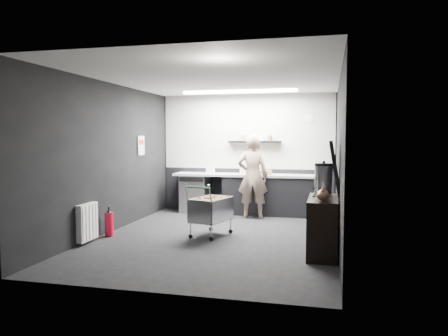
# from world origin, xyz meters

# --- Properties ---
(floor) EXTENTS (5.50, 5.50, 0.00)m
(floor) POSITION_xyz_m (0.00, 0.00, 0.00)
(floor) COLOR black
(floor) RESTS_ON ground
(ceiling) EXTENTS (5.50, 5.50, 0.00)m
(ceiling) POSITION_xyz_m (0.00, 0.00, 2.70)
(ceiling) COLOR silver
(ceiling) RESTS_ON wall_back
(wall_back) EXTENTS (5.50, 0.00, 5.50)m
(wall_back) POSITION_xyz_m (0.00, 2.75, 1.35)
(wall_back) COLOR black
(wall_back) RESTS_ON floor
(wall_front) EXTENTS (5.50, 0.00, 5.50)m
(wall_front) POSITION_xyz_m (0.00, -2.75, 1.35)
(wall_front) COLOR black
(wall_front) RESTS_ON floor
(wall_left) EXTENTS (0.00, 5.50, 5.50)m
(wall_left) POSITION_xyz_m (-2.00, 0.00, 1.35)
(wall_left) COLOR black
(wall_left) RESTS_ON floor
(wall_right) EXTENTS (0.00, 5.50, 5.50)m
(wall_right) POSITION_xyz_m (2.00, 0.00, 1.35)
(wall_right) COLOR black
(wall_right) RESTS_ON floor
(kitchen_wall_panel) EXTENTS (3.95, 0.02, 1.70)m
(kitchen_wall_panel) POSITION_xyz_m (0.00, 2.73, 1.85)
(kitchen_wall_panel) COLOR beige
(kitchen_wall_panel) RESTS_ON wall_back
(dado_panel) EXTENTS (3.95, 0.02, 1.00)m
(dado_panel) POSITION_xyz_m (0.00, 2.73, 0.50)
(dado_panel) COLOR black
(dado_panel) RESTS_ON wall_back
(floating_shelf) EXTENTS (1.20, 0.22, 0.04)m
(floating_shelf) POSITION_xyz_m (0.20, 2.62, 1.62)
(floating_shelf) COLOR black
(floating_shelf) RESTS_ON wall_back
(wall_clock) EXTENTS (0.20, 0.03, 0.20)m
(wall_clock) POSITION_xyz_m (1.40, 2.72, 2.15)
(wall_clock) COLOR white
(wall_clock) RESTS_ON wall_back
(poster) EXTENTS (0.02, 0.30, 0.40)m
(poster) POSITION_xyz_m (-1.98, 1.30, 1.55)
(poster) COLOR silver
(poster) RESTS_ON wall_left
(poster_red_band) EXTENTS (0.02, 0.22, 0.10)m
(poster_red_band) POSITION_xyz_m (-1.98, 1.30, 1.62)
(poster_red_band) COLOR red
(poster_red_band) RESTS_ON poster
(radiator) EXTENTS (0.10, 0.50, 0.60)m
(radiator) POSITION_xyz_m (-1.94, -0.90, 0.35)
(radiator) COLOR white
(radiator) RESTS_ON wall_left
(ceiling_strip) EXTENTS (2.40, 0.20, 0.04)m
(ceiling_strip) POSITION_xyz_m (0.00, 1.85, 2.67)
(ceiling_strip) COLOR white
(ceiling_strip) RESTS_ON ceiling
(prep_counter) EXTENTS (3.20, 0.61, 0.90)m
(prep_counter) POSITION_xyz_m (0.14, 2.42, 0.46)
(prep_counter) COLOR black
(prep_counter) RESTS_ON floor
(person) EXTENTS (0.68, 0.48, 1.78)m
(person) POSITION_xyz_m (0.27, 1.97, 0.89)
(person) COLOR beige
(person) RESTS_ON floor
(shopping_cart) EXTENTS (0.69, 0.95, 0.91)m
(shopping_cart) POSITION_xyz_m (-0.14, 0.10, 0.43)
(shopping_cart) COLOR silver
(shopping_cart) RESTS_ON floor
(sideboard) EXTENTS (0.48, 1.12, 1.67)m
(sideboard) POSITION_xyz_m (1.78, -0.65, 0.53)
(sideboard) COLOR black
(sideboard) RESTS_ON floor
(fire_extinguisher) EXTENTS (0.15, 0.15, 0.49)m
(fire_extinguisher) POSITION_xyz_m (-1.85, -0.35, 0.24)
(fire_extinguisher) COLOR red
(fire_extinguisher) RESTS_ON floor
(cardboard_box) EXTENTS (0.54, 0.45, 0.10)m
(cardboard_box) POSITION_xyz_m (0.35, 2.37, 0.95)
(cardboard_box) COLOR #A27E56
(cardboard_box) RESTS_ON prep_counter
(pink_tub) EXTENTS (0.19, 0.19, 0.19)m
(pink_tub) POSITION_xyz_m (-0.01, 2.42, 0.99)
(pink_tub) COLOR white
(pink_tub) RESTS_ON prep_counter
(white_container) EXTENTS (0.19, 0.15, 0.16)m
(white_container) POSITION_xyz_m (-0.77, 2.37, 0.98)
(white_container) COLOR white
(white_container) RESTS_ON prep_counter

